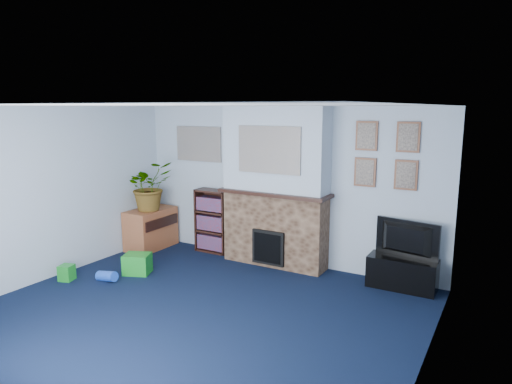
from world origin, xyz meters
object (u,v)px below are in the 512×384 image
Objects in this scene: tv_stand at (402,272)px; sideboard at (151,228)px; bookshelf at (213,222)px; television at (404,240)px.

tv_stand is 4.17m from sideboard.
bookshelf is 1.12m from sideboard.
tv_stand is at bearing 100.46° from television.
television is at bearing -1.04° from bookshelf.
sideboard is at bearing -176.04° from tv_stand.
tv_stand is 0.44m from television.
bookshelf is (-3.11, 0.06, -0.17)m from television.
bookshelf reaches higher than sideboard.
tv_stand is 0.84× the size of bookshelf.
tv_stand is at bearing -1.41° from bookshelf.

